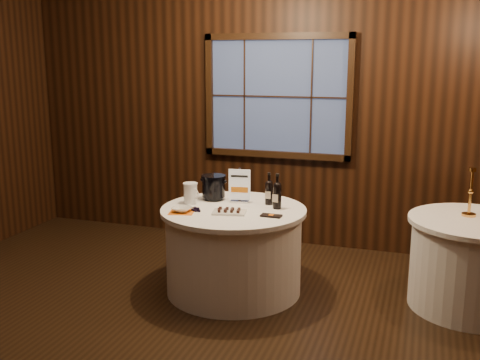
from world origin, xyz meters
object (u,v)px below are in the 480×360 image
(grape_bunch, at_px, (197,209))
(cracker_bowl, at_px, (182,209))
(chocolate_plate, at_px, (229,211))
(sign_stand, at_px, (239,191))
(port_bottle_right, at_px, (277,194))
(port_bottle_left, at_px, (269,191))
(glass_pitcher, at_px, (191,193))
(chocolate_box, at_px, (271,216))
(brass_candlestick, at_px, (470,199))
(side_table, at_px, (472,264))
(main_table, at_px, (234,250))
(ice_bucket, at_px, (214,187))

(grape_bunch, xyz_separation_m, cracker_bowl, (-0.11, -0.07, 0.01))
(chocolate_plate, bearing_deg, sign_stand, 95.03)
(port_bottle_right, distance_m, cracker_bowl, 0.84)
(grape_bunch, bearing_deg, port_bottle_left, 37.90)
(glass_pitcher, bearing_deg, sign_stand, 47.35)
(chocolate_box, distance_m, brass_candlestick, 1.66)
(port_bottle_right, relative_size, brass_candlestick, 0.76)
(side_table, relative_size, brass_candlestick, 2.63)
(port_bottle_left, distance_m, port_bottle_right, 0.15)
(brass_candlestick, bearing_deg, main_table, -168.53)
(port_bottle_left, relative_size, chocolate_plate, 0.94)
(sign_stand, xyz_separation_m, chocolate_box, (0.40, -0.36, -0.10))
(port_bottle_right, xyz_separation_m, ice_bucket, (-0.64, 0.12, -0.01))
(main_table, xyz_separation_m, side_table, (2.00, 0.30, 0.00))
(ice_bucket, distance_m, grape_bunch, 0.43)
(sign_stand, relative_size, brass_candlestick, 0.78)
(port_bottle_right, height_order, ice_bucket, port_bottle_right)
(cracker_bowl, bearing_deg, glass_pitcher, 98.34)
(chocolate_plate, bearing_deg, port_bottle_right, 38.21)
(grape_bunch, xyz_separation_m, glass_pitcher, (-0.15, 0.22, 0.08))
(port_bottle_right, height_order, grape_bunch, port_bottle_right)
(main_table, relative_size, chocolate_box, 7.42)
(chocolate_plate, distance_m, grape_bunch, 0.29)
(port_bottle_right, relative_size, chocolate_plate, 1.01)
(grape_bunch, bearing_deg, main_table, 34.58)
(port_bottle_right, bearing_deg, side_table, 19.34)
(main_table, height_order, sign_stand, sign_stand)
(cracker_bowl, bearing_deg, grape_bunch, 34.06)
(main_table, bearing_deg, port_bottle_right, 17.14)
(port_bottle_left, height_order, chocolate_plate, port_bottle_left)
(sign_stand, relative_size, cracker_bowl, 1.96)
(side_table, distance_m, glass_pitcher, 2.48)
(sign_stand, relative_size, port_bottle_right, 1.02)
(main_table, relative_size, sign_stand, 4.01)
(ice_bucket, distance_m, glass_pitcher, 0.25)
(main_table, height_order, cracker_bowl, cracker_bowl)
(port_bottle_left, bearing_deg, ice_bucket, -179.13)
(port_bottle_left, xyz_separation_m, chocolate_box, (0.13, -0.37, -0.12))
(main_table, relative_size, cracker_bowl, 7.87)
(glass_pitcher, bearing_deg, ice_bucket, 77.28)
(sign_stand, height_order, port_bottle_right, sign_stand)
(glass_pitcher, bearing_deg, chocolate_box, 11.18)
(sign_stand, distance_m, port_bottle_right, 0.39)
(grape_bunch, bearing_deg, sign_stand, 57.20)
(sign_stand, relative_size, chocolate_box, 1.85)
(brass_candlestick, bearing_deg, cracker_bowl, -164.27)
(sign_stand, bearing_deg, ice_bucket, 166.58)
(port_bottle_left, height_order, chocolate_box, port_bottle_left)
(brass_candlestick, bearing_deg, port_bottle_right, -169.87)
(grape_bunch, bearing_deg, chocolate_box, 3.17)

